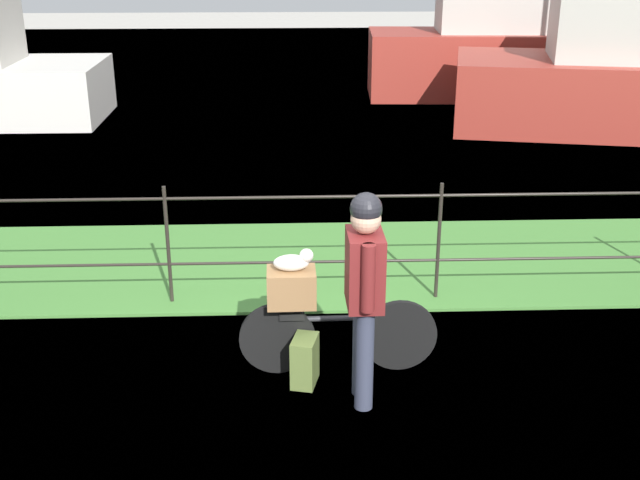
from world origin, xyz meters
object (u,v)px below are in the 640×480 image
cyclist_person (365,282)px  moored_boat_near (489,52)px  terrier_dog (294,261)px  backpack_on_paving (305,361)px  wooden_crate (291,287)px  bicycle_main (336,335)px  moored_boat_far (621,80)px

cyclist_person → moored_boat_near: size_ratio=0.33×
terrier_dog → moored_boat_near: moored_boat_near is taller
terrier_dog → backpack_on_paving: terrier_dog is taller
wooden_crate → backpack_on_paving: bearing=-61.3°
bicycle_main → backpack_on_paving: bicycle_main is taller
wooden_crate → cyclist_person: bearing=-39.6°
bicycle_main → moored_boat_far: bearing=56.1°
bicycle_main → backpack_on_paving: (-0.26, -0.18, -0.13)m
bicycle_main → backpack_on_paving: size_ratio=4.03×
moored_boat_far → bicycle_main: bearing=-123.9°
terrier_dog → cyclist_person: (0.51, -0.44, 0.02)m
bicycle_main → wooden_crate: 0.56m
bicycle_main → moored_boat_near: 11.94m
terrier_dog → moored_boat_far: moored_boat_far is taller
terrier_dog → cyclist_person: 0.67m
moored_boat_near → moored_boat_far: moored_boat_near is taller
bicycle_main → moored_boat_far: moored_boat_far is taller
terrier_dog → moored_boat_near: 12.04m
terrier_dog → bicycle_main: bearing=0.9°
bicycle_main → moored_boat_near: moored_boat_near is taller
bicycle_main → backpack_on_paving: 0.34m
wooden_crate → moored_boat_near: bearing=69.5°
wooden_crate → moored_boat_far: moored_boat_far is taller
terrier_dog → moored_boat_far: bearing=54.5°
cyclist_person → terrier_dog: bearing=139.0°
bicycle_main → terrier_dog: size_ratio=5.10×
terrier_dog → moored_boat_near: size_ratio=0.06×
bicycle_main → wooden_crate: wooden_crate is taller
backpack_on_paving → moored_boat_far: moored_boat_far is taller
bicycle_main → terrier_dog: (-0.33, -0.01, 0.66)m
wooden_crate → backpack_on_paving: (0.10, -0.18, -0.56)m
bicycle_main → moored_boat_far: size_ratio=0.27×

